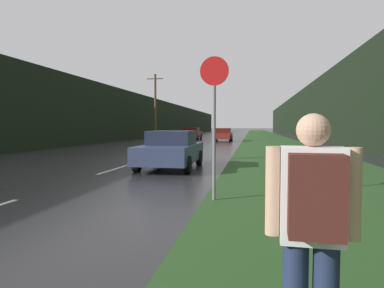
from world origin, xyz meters
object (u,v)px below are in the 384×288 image
object	(u,v)px
car_passing_near	(171,150)
car_oncoming	(192,134)
stop_sign	(214,116)
car_passing_far	(223,135)
hitchhiker_with_backpack	(312,227)

from	to	relation	value
car_passing_near	car_oncoming	xyz separation A→B (m)	(-4.07, 27.81, 0.03)
stop_sign	car_passing_near	world-z (taller)	stop_sign
car_passing_far	car_oncoming	world-z (taller)	car_oncoming
stop_sign	car_passing_far	world-z (taller)	stop_sign
car_passing_far	car_oncoming	size ratio (longest dim) A/B	1.06
stop_sign	hitchhiker_with_backpack	xyz separation A→B (m)	(1.19, -5.07, -0.86)
hitchhiker_with_backpack	car_passing_far	world-z (taller)	hitchhiker_with_backpack
stop_sign	hitchhiker_with_backpack	world-z (taller)	stop_sign
hitchhiker_with_backpack	car_oncoming	distance (m)	39.04
hitchhiker_with_backpack	car_passing_far	size ratio (longest dim) A/B	0.38
car_passing_far	car_passing_near	bearing A→B (deg)	90.00
hitchhiker_with_backpack	car_passing_near	xyz separation A→B (m)	(-3.45, 10.50, -0.26)
hitchhiker_with_backpack	car_passing_far	distance (m)	34.66
stop_sign	car_oncoming	size ratio (longest dim) A/B	0.74
car_passing_near	car_passing_far	bearing A→B (deg)	-90.00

